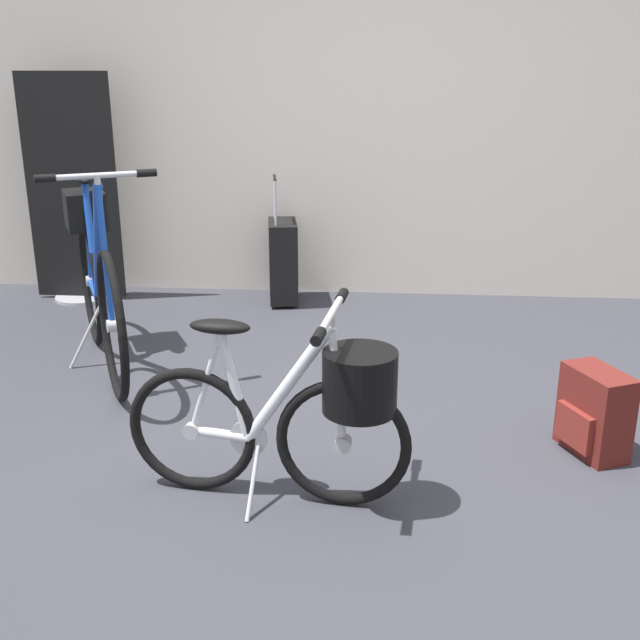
% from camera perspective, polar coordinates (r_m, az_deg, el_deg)
% --- Properties ---
extents(ground_plane, '(7.55, 7.55, 0.00)m').
position_cam_1_polar(ground_plane, '(3.08, 1.64, -11.30)').
color(ground_plane, '#38383F').
extents(back_wall, '(7.55, 0.10, 2.72)m').
position_cam_1_polar(back_wall, '(5.20, 3.38, 16.74)').
color(back_wall, silver).
rests_on(back_wall, ground_plane).
extents(floor_banner_stand, '(0.60, 0.36, 1.47)m').
position_cam_1_polar(floor_banner_stand, '(5.32, -17.75, 8.23)').
color(floor_banner_stand, '#B7B7BC').
rests_on(floor_banner_stand, ground_plane).
extents(folding_bike_foreground, '(1.05, 0.53, 0.75)m').
position_cam_1_polar(folding_bike_foreground, '(2.74, -1.44, -6.57)').
color(folding_bike_foreground, black).
rests_on(folding_bike_foreground, ground_plane).
extents(display_bike_left, '(0.77, 1.39, 1.07)m').
position_cam_1_polar(display_bike_left, '(4.15, -16.14, 3.06)').
color(display_bike_left, black).
rests_on(display_bike_left, ground_plane).
extents(rolling_suitcase, '(0.23, 0.38, 0.83)m').
position_cam_1_polar(rolling_suitcase, '(5.08, -2.74, 4.42)').
color(rolling_suitcase, black).
rests_on(rolling_suitcase, ground_plane).
extents(backpack_on_floor, '(0.28, 0.33, 0.36)m').
position_cam_1_polar(backpack_on_floor, '(3.34, 19.56, -6.47)').
color(backpack_on_floor, maroon).
rests_on(backpack_on_floor, ground_plane).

